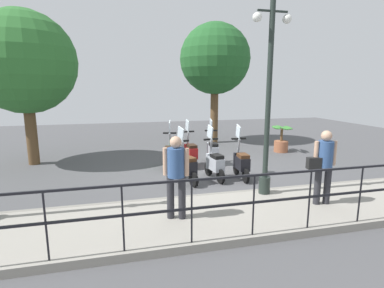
{
  "coord_description": "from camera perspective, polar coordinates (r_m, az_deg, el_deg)",
  "views": [
    {
      "loc": [
        -8.53,
        2.67,
        2.63
      ],
      "look_at": [
        0.2,
        0.5,
        0.9
      ],
      "focal_mm": 28.0,
      "sensor_mm": 36.0,
      "label": 1
    }
  ],
  "objects": [
    {
      "name": "fence_railing",
      "position": [
        5.38,
        16.91,
        -8.52
      ],
      "size": [
        0.04,
        16.03,
        1.07
      ],
      "color": "black",
      "rests_on": "promenade_walkway"
    },
    {
      "name": "promenade_walkway",
      "position": [
        6.53,
        11.72,
        -12.4
      ],
      "size": [
        2.2,
        20.0,
        0.15
      ],
      "color": "gray",
      "rests_on": "ground_plane"
    },
    {
      "name": "potted_palm",
      "position": [
        12.71,
        16.63,
        0.53
      ],
      "size": [
        1.06,
        0.66,
        1.05
      ],
      "color": "#9E5B3D",
      "rests_on": "ground_plane"
    },
    {
      "name": "scooter_far_2",
      "position": [
        9.69,
        -4.35,
        -1.95
      ],
      "size": [
        1.21,
        0.52,
        1.54
      ],
      "rotation": [
        0.0,
        0.0,
        -0.26
      ],
      "color": "black",
      "rests_on": "ground_plane"
    },
    {
      "name": "scooter_near_1",
      "position": [
        8.58,
        4.33,
        -3.64
      ],
      "size": [
        1.23,
        0.44,
        1.54
      ],
      "rotation": [
        0.0,
        0.0,
        0.13
      ],
      "color": "black",
      "rests_on": "ground_plane"
    },
    {
      "name": "ground_plane",
      "position": [
        9.32,
        3.3,
        -5.53
      ],
      "size": [
        28.0,
        28.0,
        0.0
      ],
      "primitive_type": "plane",
      "color": "#4C4C4F"
    },
    {
      "name": "scooter_near_2",
      "position": [
        8.26,
        -1.08,
        -4.18
      ],
      "size": [
        1.21,
        0.53,
        1.54
      ],
      "rotation": [
        0.0,
        0.0,
        0.27
      ],
      "color": "black",
      "rests_on": "ground_plane"
    },
    {
      "name": "lamp_post_near",
      "position": [
        6.97,
        14.27,
        6.31
      ],
      "size": [
        0.26,
        0.9,
        4.42
      ],
      "color": "#232D28",
      "rests_on": "promenade_walkway"
    },
    {
      "name": "tree_large",
      "position": [
        11.44,
        -29.32,
        13.33
      ],
      "size": [
        3.33,
        3.33,
        5.07
      ],
      "color": "brown",
      "rests_on": "ground_plane"
    },
    {
      "name": "pedestrian_distant",
      "position": [
        5.6,
        -3.07,
        -5.19
      ],
      "size": [
        0.41,
        0.47,
        1.59
      ],
      "rotation": [
        0.0,
        0.0,
        2.8
      ],
      "color": "#28282D",
      "rests_on": "promenade_walkway"
    },
    {
      "name": "pedestrian_with_bag",
      "position": [
        6.86,
        23.77,
        -3.12
      ],
      "size": [
        0.36,
        0.66,
        1.59
      ],
      "rotation": [
        0.0,
        0.0,
        -0.14
      ],
      "color": "#28282D",
      "rests_on": "promenade_walkway"
    },
    {
      "name": "scooter_far_0",
      "position": [
        10.26,
        3.93,
        -1.22
      ],
      "size": [
        1.23,
        0.44,
        1.54
      ],
      "rotation": [
        0.0,
        0.0,
        -0.11
      ],
      "color": "black",
      "rests_on": "ground_plane"
    },
    {
      "name": "tree_distant",
      "position": [
        14.17,
        4.4,
        15.77
      ],
      "size": [
        3.2,
        3.2,
        5.47
      ],
      "color": "brown",
      "rests_on": "ground_plane"
    },
    {
      "name": "scooter_near_0",
      "position": [
        8.75,
        9.36,
        -3.46
      ],
      "size": [
        1.23,
        0.44,
        1.54
      ],
      "rotation": [
        0.0,
        0.0,
        -0.07
      ],
      "color": "black",
      "rests_on": "ground_plane"
    },
    {
      "name": "scooter_far_1",
      "position": [
        9.99,
        -0.3,
        -1.52
      ],
      "size": [
        1.23,
        0.44,
        1.54
      ],
      "rotation": [
        0.0,
        0.0,
        0.08
      ],
      "color": "black",
      "rests_on": "ground_plane"
    }
  ]
}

